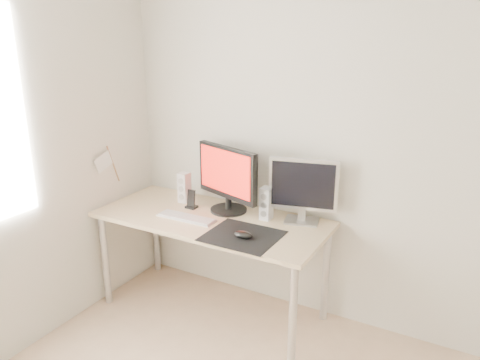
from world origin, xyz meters
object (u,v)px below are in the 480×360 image
at_px(mouse, 243,235).
at_px(speaker_left, 184,188).
at_px(speaker_right, 266,203).
at_px(phone_dock, 191,203).
at_px(keyboard, 186,218).
at_px(main_monitor, 227,177).
at_px(second_monitor, 303,188).
at_px(desk, 211,228).

height_order(mouse, speaker_left, speaker_left).
bearing_deg(speaker_right, mouse, -87.70).
distance_m(speaker_right, phone_dock, 0.57).
bearing_deg(keyboard, main_monitor, 55.46).
distance_m(speaker_left, speaker_right, 0.68).
bearing_deg(speaker_left, main_monitor, -1.32).
bearing_deg(main_monitor, second_monitor, 7.78).
bearing_deg(second_monitor, keyboard, -155.13).
xyz_separation_m(main_monitor, speaker_right, (0.30, 0.00, -0.14)).
relative_size(speaker_left, phone_dock, 1.63).
bearing_deg(phone_dock, speaker_left, 145.13).
height_order(desk, keyboard, keyboard).
distance_m(mouse, phone_dock, 0.64).
xyz_separation_m(desk, second_monitor, (0.57, 0.22, 0.32)).
height_order(speaker_right, phone_dock, speaker_right).
xyz_separation_m(main_monitor, phone_dock, (-0.26, -0.07, -0.21)).
bearing_deg(desk, speaker_left, 154.47).
bearing_deg(mouse, speaker_right, 92.30).
bearing_deg(second_monitor, main_monitor, -172.22).
relative_size(second_monitor, speaker_left, 2.00).
xyz_separation_m(second_monitor, speaker_left, (-0.91, -0.06, -0.13)).
relative_size(keyboard, phone_dock, 3.07).
distance_m(desk, keyboard, 0.19).
bearing_deg(keyboard, speaker_right, 28.44).
xyz_separation_m(mouse, desk, (-0.36, 0.20, -0.10)).
bearing_deg(desk, speaker_right, 24.11).
xyz_separation_m(mouse, keyboard, (-0.49, 0.09, -0.02)).
distance_m(mouse, second_monitor, 0.52).
relative_size(speaker_right, keyboard, 0.53).
relative_size(second_monitor, phone_dock, 3.26).
xyz_separation_m(desk, speaker_left, (-0.33, 0.16, 0.19)).
relative_size(mouse, second_monitor, 0.27).
distance_m(mouse, speaker_left, 0.78).
xyz_separation_m(second_monitor, keyboard, (-0.71, -0.33, -0.23)).
bearing_deg(speaker_right, second_monitor, 16.82).
distance_m(desk, speaker_right, 0.42).
distance_m(main_monitor, phone_dock, 0.34).
height_order(speaker_right, keyboard, speaker_right).
bearing_deg(main_monitor, desk, -105.67).
bearing_deg(keyboard, speaker_left, 127.19).
relative_size(desk, phone_dock, 11.66).
bearing_deg(phone_dock, mouse, -25.59).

